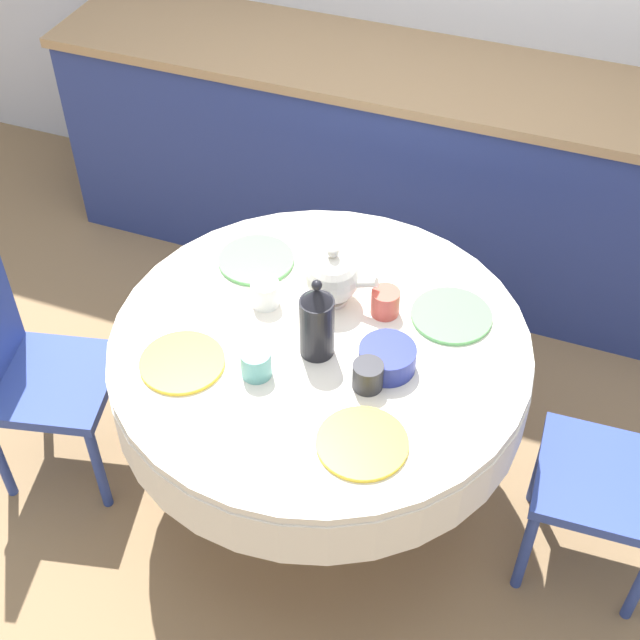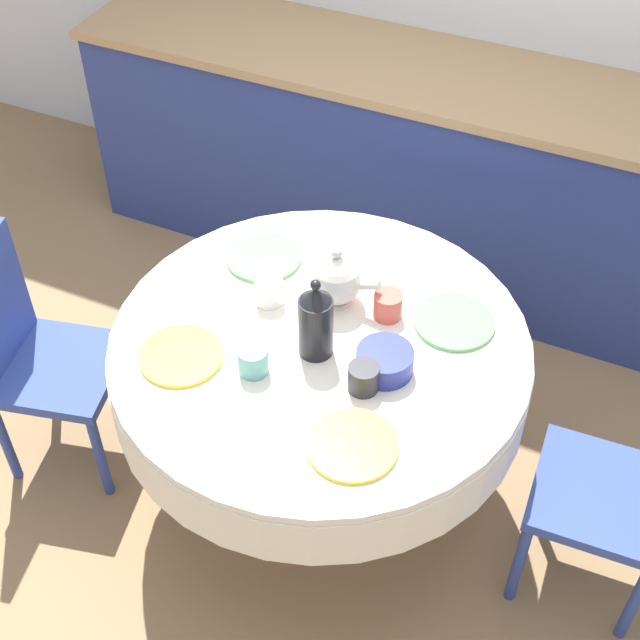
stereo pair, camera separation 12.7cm
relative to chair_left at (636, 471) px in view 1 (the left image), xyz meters
The scene contains 16 objects.
ground_plane 1.11m from the chair_left, behind, with size 12.00×12.00×0.00m, color #8E704C.
kitchen_counter 1.63m from the chair_left, 127.37° to the left, with size 3.24×0.64×0.96m.
dining_table 1.00m from the chair_left, behind, with size 1.29×1.29×0.75m.
chair_left is the anchor object (origin of this frame).
chair_right 1.97m from the chair_left, behind, with size 0.48×0.48×0.91m.
plate_near_left 1.39m from the chair_left, 167.71° to the right, with size 0.25×0.25×0.01m, color yellow.
cup_near_left 1.18m from the chair_left, 167.46° to the right, with size 0.09×0.09×0.09m, color #5BA39E.
plate_near_right 0.87m from the chair_left, 152.48° to the right, with size 0.25×0.25×0.01m, color yellow.
cup_near_right 0.87m from the chair_left, 167.42° to the right, with size 0.09×0.09×0.09m, color #28282D.
plate_far_left 1.36m from the chair_left, behind, with size 0.25×0.25×0.01m, color #5BA85B.
cup_far_left 1.24m from the chair_left, behind, with size 0.09×0.09×0.09m, color white.
plate_far_right 0.72m from the chair_left, 163.97° to the left, with size 0.25×0.25×0.01m, color #5BA85B.
cup_far_right 0.90m from the chair_left, behind, with size 0.09×0.09×0.09m, color #CC4C3D.
coffee_carafe 1.05m from the chair_left, behind, with size 0.10×0.10×0.28m.
teapot 1.08m from the chair_left, behind, with size 0.23×0.17×0.22m.
fruit_bowl 0.82m from the chair_left, behind, with size 0.17×0.17×0.08m, color navy.
Camera 1 is at (0.67, -1.77, 2.67)m, focal length 50.00 mm.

